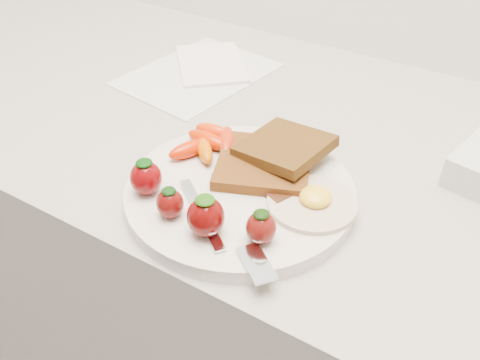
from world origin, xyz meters
The scene contains 11 objects.
counter centered at (0.00, 1.70, 0.45)m, with size 2.00×0.60×0.90m, color gray.
plate centered at (-0.02, 1.54, 0.91)m, with size 0.27×0.27×0.02m, color beige.
toast_lower centered at (-0.02, 1.59, 0.93)m, with size 0.11×0.11×0.01m, color #37240A.
toast_upper centered at (-0.01, 1.61, 0.94)m, with size 0.10×0.10×0.01m, color #3B2408.
fried_egg centered at (0.06, 1.56, 0.92)m, with size 0.13×0.13×0.02m.
bacon_strips centered at (-0.01, 1.56, 0.92)m, with size 0.10×0.06×0.01m.
baby_carrots centered at (-0.10, 1.59, 0.93)m, with size 0.08×0.10×0.02m.
strawberries centered at (-0.04, 1.46, 0.94)m, with size 0.19×0.06×0.05m.
fork centered at (0.01, 1.46, 0.92)m, with size 0.17×0.10×0.00m.
paper_sheet centered at (-0.26, 1.78, 0.90)m, with size 0.18×0.24×0.00m, color silver.
notepad centered at (-0.26, 1.82, 0.91)m, with size 0.11×0.16×0.01m, color white.
Camera 1 is at (0.24, 1.12, 1.31)m, focal length 40.00 mm.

